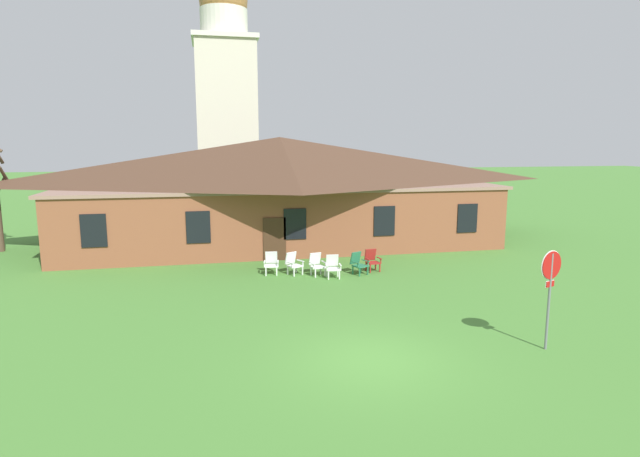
# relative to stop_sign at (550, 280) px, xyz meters

# --- Properties ---
(ground_plane) EXTENTS (200.00, 200.00, 0.00)m
(ground_plane) POSITION_rel_stop_sign_xyz_m (-4.91, 0.31, -1.97)
(ground_plane) COLOR #477F33
(brick_building) EXTENTS (23.61, 10.40, 5.95)m
(brick_building) POSITION_rel_stop_sign_xyz_m (-4.91, 17.37, 1.06)
(brick_building) COLOR brown
(brick_building) RESTS_ON ground
(dome_tower) EXTENTS (5.18, 5.18, 19.78)m
(dome_tower) POSITION_rel_stop_sign_xyz_m (-7.25, 32.39, 7.10)
(dome_tower) COLOR beige
(dome_tower) RESTS_ON ground
(stop_sign) EXTENTS (0.77, 0.28, 2.77)m
(stop_sign) POSITION_rel_stop_sign_xyz_m (0.00, 0.00, 0.00)
(stop_sign) COLOR slate
(stop_sign) RESTS_ON ground
(lawn_chair_by_porch) EXTENTS (0.70, 0.73, 0.96)m
(lawn_chair_by_porch) POSITION_rel_stop_sign_xyz_m (-6.37, 9.83, -1.47)
(lawn_chair_by_porch) COLOR white
(lawn_chair_by_porch) RESTS_ON ground
(lawn_chair_near_door) EXTENTS (0.82, 0.85, 0.96)m
(lawn_chair_near_door) POSITION_rel_stop_sign_xyz_m (-5.45, 9.56, -1.47)
(lawn_chair_near_door) COLOR white
(lawn_chair_near_door) RESTS_ON ground
(lawn_chair_left_end) EXTENTS (0.73, 0.77, 0.96)m
(lawn_chair_left_end) POSITION_rel_stop_sign_xyz_m (-4.49, 9.19, -1.47)
(lawn_chair_left_end) COLOR white
(lawn_chair_left_end) RESTS_ON ground
(lawn_chair_middle) EXTENTS (0.68, 0.71, 0.96)m
(lawn_chair_middle) POSITION_rel_stop_sign_xyz_m (-3.91, 8.67, -1.47)
(lawn_chair_middle) COLOR silver
(lawn_chair_middle) RESTS_ON ground
(lawn_chair_right_end) EXTENTS (0.80, 0.84, 0.96)m
(lawn_chair_right_end) POSITION_rel_stop_sign_xyz_m (-2.70, 8.99, -1.47)
(lawn_chair_right_end) COLOR #28704C
(lawn_chair_right_end) RESTS_ON ground
(lawn_chair_far_side) EXTENTS (0.69, 0.72, 0.96)m
(lawn_chair_far_side) POSITION_rel_stop_sign_xyz_m (-1.93, 9.45, -1.47)
(lawn_chair_far_side) COLOR maroon
(lawn_chair_far_side) RESTS_ON ground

